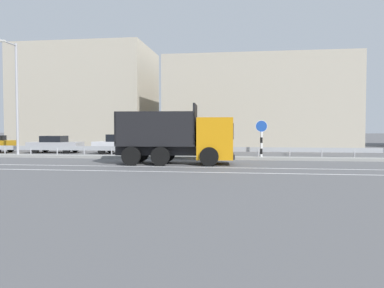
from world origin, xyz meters
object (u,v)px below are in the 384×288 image
object	(u,v)px
street_lamp_0	(16,94)
church_tower	(211,109)
parked_car_2	(55,144)
dump_truck	(191,141)
median_road_sign	(261,139)
parked_car_4	(189,145)
parked_car_3	(122,144)

from	to	relation	value
street_lamp_0	church_tower	world-z (taller)	church_tower
parked_car_2	church_tower	xyz separation A→B (m)	(11.24, 23.15, 4.16)
dump_truck	street_lamp_0	distance (m)	14.02
median_road_sign	parked_car_4	bearing A→B (deg)	140.65
parked_car_2	church_tower	bearing A→B (deg)	150.42
median_road_sign	church_tower	xyz separation A→B (m)	(-5.78, 28.08, 3.51)
parked_car_2	parked_car_4	bearing A→B (deg)	84.16
parked_car_2	church_tower	distance (m)	26.07
dump_truck	parked_car_4	size ratio (longest dim) A/B	1.41
church_tower	parked_car_4	bearing A→B (deg)	-89.29
parked_car_2	dump_truck	bearing A→B (deg)	52.86
dump_truck	median_road_sign	size ratio (longest dim) A/B	2.64
median_road_sign	parked_car_4	size ratio (longest dim) A/B	0.53
street_lamp_0	median_road_sign	bearing A→B (deg)	0.04
parked_car_3	church_tower	xyz separation A→B (m)	(5.21, 23.59, 4.11)
dump_truck	church_tower	distance (m)	31.87
dump_truck	church_tower	xyz separation A→B (m)	(-1.61, 31.63, 3.56)
street_lamp_0	parked_car_3	xyz separation A→B (m)	(6.37, 4.51, -3.74)
parked_car_3	median_road_sign	bearing A→B (deg)	70.67
median_road_sign	street_lamp_0	world-z (taller)	street_lamp_0
median_road_sign	church_tower	world-z (taller)	church_tower
parked_car_3	dump_truck	bearing A→B (deg)	43.19
parked_car_4	church_tower	distance (m)	23.95
dump_truck	parked_car_4	world-z (taller)	dump_truck
parked_car_4	parked_car_2	bearing A→B (deg)	-90.21
street_lamp_0	church_tower	distance (m)	30.39
median_road_sign	parked_car_4	world-z (taller)	median_road_sign
parked_car_3	parked_car_4	distance (m)	5.50
street_lamp_0	church_tower	size ratio (longest dim) A/B	0.74
dump_truck	church_tower	size ratio (longest dim) A/B	0.63
median_road_sign	parked_car_2	size ratio (longest dim) A/B	0.59
dump_truck	parked_car_3	bearing A→B (deg)	-143.31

